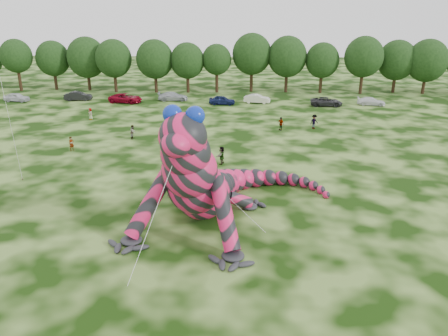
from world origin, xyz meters
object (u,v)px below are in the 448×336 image
object	(u,v)px
spectator_5	(222,155)
spectator_2	(314,122)
tree_7	(155,66)
tree_5	(87,64)
spectator_3	(281,124)
car_6	(326,102)
car_7	(371,101)
car_2	(126,98)
tree_8	(187,68)
tree_11	(287,64)
tree_10	(252,63)
tree_4	(54,65)
tree_13	(363,65)
car_5	(257,99)
tree_14	(396,66)
car_1	(78,96)
tree_9	(217,68)
spectator_0	(71,144)
tree_15	(426,67)
spectator_4	(91,114)
car_4	(222,100)
car_0	(17,97)
tree_3	(17,65)
spectator_1	(133,132)
tree_12	(322,68)
car_3	(173,96)
inflatable_gecko	(207,155)

from	to	relation	value
spectator_5	spectator_2	bearing A→B (deg)	160.23
tree_7	tree_5	bearing A→B (deg)	172.87
spectator_3	tree_7	bearing A→B (deg)	177.73
car_6	car_7	xyz separation A→B (m)	(7.24, 0.88, -0.06)
spectator_2	car_2	bearing A→B (deg)	118.69
tree_8	tree_11	xyz separation A→B (m)	(18.00, 1.21, 0.56)
tree_8	tree_7	bearing A→B (deg)	-178.22
tree_10	car_6	distance (m)	17.68
spectator_5	tree_4	bearing A→B (deg)	-121.53
tree_13	car_5	size ratio (longest dim) A/B	2.37
tree_14	car_1	xyz separation A→B (m)	(-55.20, -9.99, -3.96)
spectator_2	tree_9	bearing A→B (deg)	85.87
tree_13	spectator_5	bearing A→B (deg)	-120.64
tree_4	tree_11	distance (m)	43.43
spectator_0	spectator_3	xyz separation A→B (m)	(23.36, 9.61, 0.07)
tree_11	car_2	size ratio (longest dim) A/B	1.86
tree_15	tree_5	bearing A→B (deg)	179.38
tree_14	spectator_3	distance (m)	35.80
tree_5	tree_14	xyz separation A→B (m)	(56.59, 0.29, -0.20)
tree_7	spectator_3	world-z (taller)	tree_7
tree_10	spectator_4	size ratio (longest dim) A/B	6.52
car_4	spectator_2	world-z (taller)	spectator_2
car_6	spectator_4	xyz separation A→B (m)	(-34.36, -10.57, 0.11)
tree_4	car_0	size ratio (longest dim) A/B	2.14
tree_13	spectator_0	size ratio (longest dim) A/B	6.47
spectator_4	spectator_2	bearing A→B (deg)	40.60
tree_11	tree_7	bearing A→B (deg)	-176.67
tree_13	spectator_5	size ratio (longest dim) A/B	5.66
spectator_0	tree_8	bearing A→B (deg)	23.83
spectator_2	car_0	bearing A→B (deg)	128.66
car_1	car_2	world-z (taller)	car_2
tree_3	car_7	world-z (taller)	tree_3
tree_4	spectator_5	world-z (taller)	tree_4
spectator_1	tree_14	bearing A→B (deg)	-40.03
tree_12	car_4	xyz separation A→B (m)	(-17.41, -11.18, -3.78)
spectator_4	spectator_2	size ratio (longest dim) A/B	0.86
tree_13	tree_10	bearing A→B (deg)	175.79
tree_15	tree_3	bearing A→B (deg)	-179.46
tree_5	tree_11	xyz separation A→B (m)	(36.91, -0.24, 0.14)
tree_3	spectator_4	size ratio (longest dim) A/B	5.86
tree_3	car_4	bearing A→B (deg)	-15.33
tree_10	spectator_2	xyz separation A→B (m)	(7.80, -26.43, -4.32)
car_0	spectator_0	bearing A→B (deg)	-135.82
car_5	spectator_3	bearing A→B (deg)	-163.02
car_3	car_7	bearing A→B (deg)	-99.85
inflatable_gecko	car_7	world-z (taller)	inflatable_gecko
tree_14	car_7	bearing A→B (deg)	-121.18
tree_3	tree_9	size ratio (longest dim) A/B	1.09
tree_3	spectator_3	distance (m)	53.40
tree_14	spectator_1	world-z (taller)	tree_14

